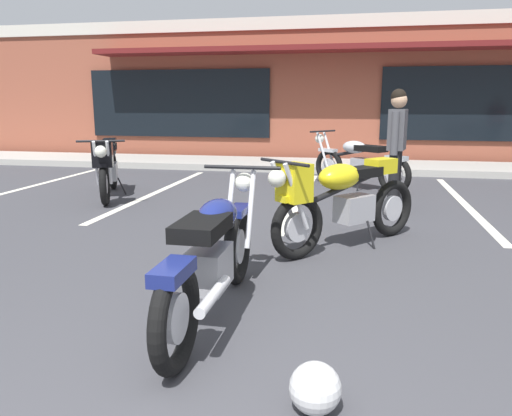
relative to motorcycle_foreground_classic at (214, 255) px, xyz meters
name	(u,v)px	position (x,y,z in m)	size (l,w,h in m)	color
ground_plane	(265,257)	(0.10, 1.43, -0.46)	(80.00, 80.00, 0.00)	#3D3D42
sidewalk_kerb	(319,165)	(0.10, 8.25, -0.39)	(22.00, 1.80, 0.14)	#A8A59E
brick_storefront_building	(331,93)	(0.11, 12.21, 1.29)	(18.68, 6.67, 3.50)	brown
painted_stall_lines	(302,197)	(0.10, 4.65, -0.46)	(9.92, 4.80, 0.01)	silver
motorcycle_foreground_classic	(214,255)	(0.00, 0.00, 0.00)	(0.66, 2.11, 0.98)	black
motorcycle_black_cruiser	(108,165)	(-2.89, 3.99, 0.07)	(1.10, 2.00, 0.98)	black
motorcycle_silver_naked	(342,199)	(0.81, 1.90, 0.07)	(1.58, 1.72, 0.98)	black
motorcycle_blue_standard	(359,162)	(0.99, 5.69, 0.00)	(1.76, 1.53, 0.98)	black
person_in_black_shirt	(397,142)	(1.48, 4.06, 0.49)	(0.33, 0.61, 1.68)	black
helmet_on_pavement	(315,388)	(0.80, -0.98, -0.33)	(0.26, 0.26, 0.26)	silver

